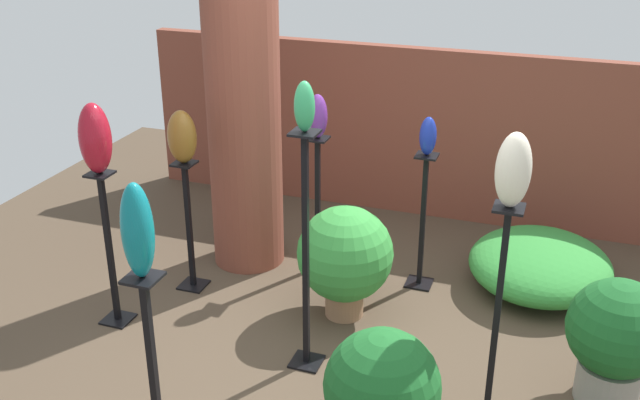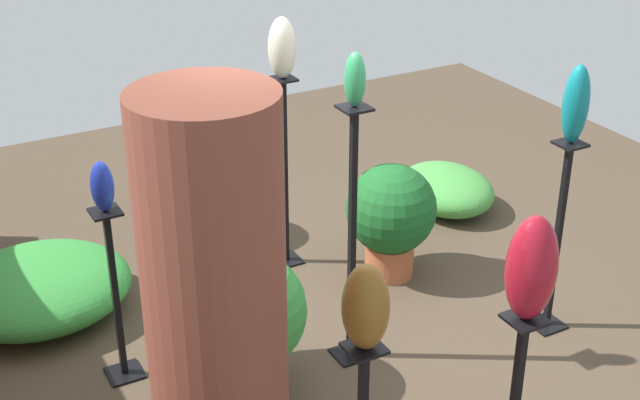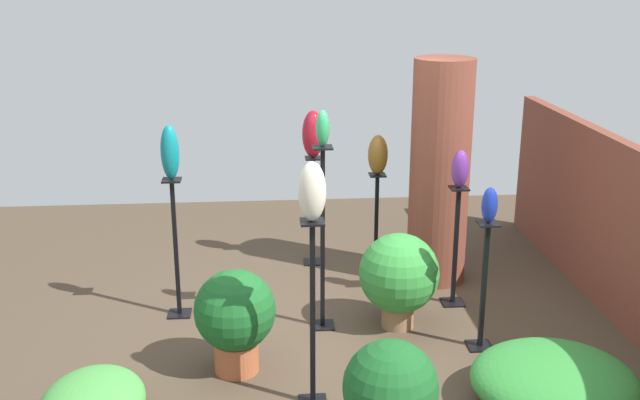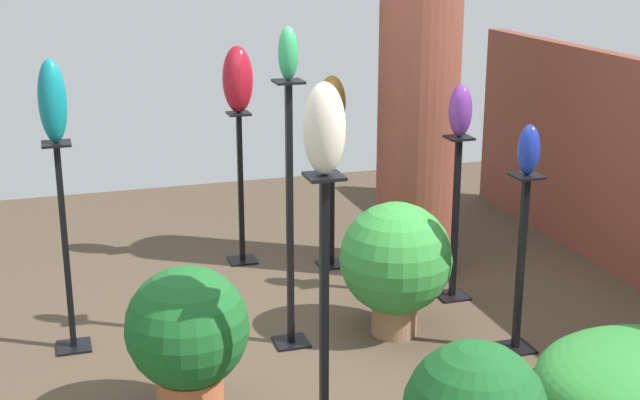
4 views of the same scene
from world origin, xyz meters
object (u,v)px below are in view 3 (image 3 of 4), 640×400
brick_pillar (440,173)px  pedestal_bronze (376,228)px  pedestal_jade (323,246)px  art_vase_bronze (378,155)px  art_vase_jade (323,128)px  art_vase_ruby (313,134)px  pedestal_cobalt (483,292)px  art_vase_ivory (312,192)px  potted_plant_near_pillar (399,275)px  art_vase_teal (170,152)px  art_vase_cobalt (490,205)px  pedestal_violet (455,252)px  potted_plant_walkway_edge (235,315)px  potted_plant_back_center (390,395)px  pedestal_teal (176,254)px  pedestal_ivory (313,323)px  pedestal_ruby (313,216)px  art_vase_violet (460,169)px

brick_pillar → pedestal_bronze: (-0.22, -0.57, -0.62)m
pedestal_jade → art_vase_bronze: pedestal_jade is taller
art_vase_jade → art_vase_ruby: (-1.46, 0.03, -0.37)m
art_vase_bronze → pedestal_bronze: bearing=180.0°
pedestal_cobalt → art_vase_ivory: (0.71, -1.42, 1.09)m
potted_plant_near_pillar → art_vase_teal: bearing=-101.3°
brick_pillar → art_vase_bronze: bearing=-111.4°
art_vase_cobalt → art_vase_ruby: 2.29m
pedestal_violet → potted_plant_walkway_edge: pedestal_violet is taller
art_vase_ivory → potted_plant_back_center: 1.37m
art_vase_bronze → potted_plant_back_center: art_vase_bronze is taller
pedestal_bronze → art_vase_teal: bearing=-65.8°
pedestal_cobalt → pedestal_teal: size_ratio=0.86×
art_vase_teal → art_vase_jade: (0.33, 1.25, 0.25)m
pedestal_cobalt → potted_plant_back_center: bearing=-35.7°
pedestal_ivory → potted_plant_walkway_edge: (-0.50, -0.55, -0.17)m
pedestal_bronze → art_vase_jade: art_vase_jade is taller
art_vase_ruby → potted_plant_back_center: 3.44m
pedestal_cobalt → potted_plant_walkway_edge: bearing=-83.8°
art_vase_ivory → pedestal_violet: bearing=137.8°
art_vase_ruby → potted_plant_walkway_edge: (2.14, -0.74, -0.91)m
brick_pillar → pedestal_ruby: (-0.50, -1.18, -0.57)m
pedestal_violet → pedestal_cobalt: bearing=1.0°
pedestal_teal → art_vase_jade: art_vase_jade is taller
pedestal_violet → art_vase_bronze: size_ratio=2.85×
art_vase_violet → pedestal_violet: bearing=0.0°
art_vase_bronze → pedestal_ivory: bearing=-18.8°
brick_pillar → art_vase_jade: size_ratio=7.34×
brick_pillar → art_vase_teal: size_ratio=4.67×
pedestal_teal → potted_plant_walkway_edge: bearing=27.8°
art_vase_teal → art_vase_jade: art_vase_jade is taller
pedestal_jade → art_vase_cobalt: (0.47, 1.25, 0.48)m
pedestal_bronze → art_vase_ivory: 2.73m
pedestal_ivory → art_vase_ruby: 2.75m
pedestal_cobalt → potted_plant_near_pillar: pedestal_cobalt is taller
art_vase_teal → potted_plant_walkway_edge: (1.01, 0.54, -1.02)m
pedestal_ruby → potted_plant_walkway_edge: 2.27m
art_vase_violet → pedestal_cobalt: bearing=1.0°
art_vase_teal → potted_plant_walkway_edge: size_ratio=0.57×
art_vase_teal → brick_pillar: bearing=104.3°
art_vase_bronze → art_vase_ruby: art_vase_ruby is taller
pedestal_violet → brick_pillar: bearing=-176.9°
pedestal_jade → art_vase_ivory: size_ratio=3.95×
pedestal_bronze → potted_plant_walkway_edge: pedestal_bronze is taller
potted_plant_near_pillar → art_vase_violet: bearing=125.1°
brick_pillar → potted_plant_back_center: (2.80, -0.94, -0.64)m
art_vase_bronze → pedestal_jade: bearing=-28.5°
pedestal_cobalt → art_vase_bronze: art_vase_bronze is taller
pedestal_jade → art_vase_ivory: bearing=-8.0°
pedestal_violet → art_vase_jade: (0.36, -1.24, 1.23)m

